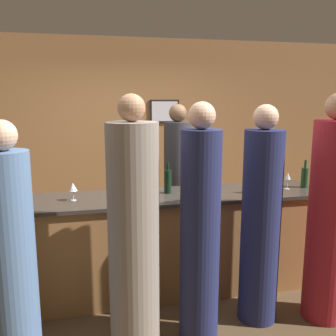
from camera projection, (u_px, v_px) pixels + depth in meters
ground_plane at (154, 290)px, 3.84m from camera, size 14.00×14.00×0.00m
back_wall at (128, 135)px, 5.56m from camera, size 8.00×0.08×2.80m
bar_counter at (154, 244)px, 3.75m from camera, size 3.50×0.69×1.01m
bartender at (177, 189)px, 4.46m from camera, size 0.32×0.32×1.88m
guest_0 at (11, 256)px, 2.65m from camera, size 0.34×0.34×1.81m
guest_1 at (134, 235)px, 2.85m from camera, size 0.39×0.39×1.98m
guest_2 at (330, 218)px, 3.22m from camera, size 0.37×0.37×1.99m
guest_3 at (261, 223)px, 3.21m from camera, size 0.34×0.34×1.90m
guest_4 at (200, 232)px, 2.94m from camera, size 0.32×0.32×1.92m
wine_bottle_0 at (168, 181)px, 3.74m from camera, size 0.07×0.07×0.31m
wine_bottle_1 at (211, 176)px, 3.98m from camera, size 0.08×0.08×0.32m
wine_bottle_2 at (305, 177)px, 3.98m from camera, size 0.07×0.07×0.30m
wine_glass_0 at (250, 181)px, 3.74m from camera, size 0.07×0.07×0.16m
wine_glass_2 at (190, 189)px, 3.45m from camera, size 0.07×0.07×0.15m
wine_glass_3 at (73, 187)px, 3.46m from camera, size 0.08×0.08×0.17m
wine_glass_4 at (288, 177)px, 3.89m from camera, size 0.06×0.06×0.18m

